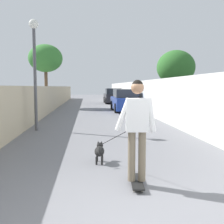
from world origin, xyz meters
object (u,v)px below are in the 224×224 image
at_px(person_skateboarder, 137,122).
at_px(car_far, 113,96).
at_px(dog, 100,151).
at_px(car_near, 125,101).
at_px(tree_left_near, 46,59).
at_px(tree_right_mid, 176,68).
at_px(skateboard, 137,181).
at_px(lamp_post, 34,55).

height_order(person_skateboarder, car_far, person_skateboarder).
distance_m(dog, car_near, 12.78).
relative_size(person_skateboarder, car_far, 0.43).
bearing_deg(tree_left_near, tree_right_mid, -124.26).
relative_size(skateboard, car_near, 0.19).
bearing_deg(lamp_post, person_skateboarder, -154.96).
distance_m(tree_right_mid, car_near, 4.28).
bearing_deg(tree_left_near, car_near, -120.81).
relative_size(car_near, car_far, 1.07).
distance_m(tree_left_near, dog, 16.94).
relative_size(tree_right_mid, skateboard, 4.86).
bearing_deg(person_skateboarder, tree_left_near, 13.37).
xyz_separation_m(car_near, car_far, (8.79, 0.00, -0.00)).
height_order(tree_right_mid, lamp_post, lamp_post).
distance_m(person_skateboarder, car_far, 22.85).
distance_m(tree_right_mid, person_skateboarder, 12.58).
height_order(car_near, car_far, same).
bearing_deg(dog, tree_right_mid, -27.22).
bearing_deg(tree_left_near, skateboard, -166.63).
xyz_separation_m(lamp_post, person_skateboarder, (-6.11, -2.86, -1.82)).
bearing_deg(person_skateboarder, car_near, -7.48).
distance_m(skateboard, dog, 1.56).
xyz_separation_m(lamp_post, car_near, (7.87, -4.69, -2.22)).
distance_m(tree_left_near, person_skateboarder, 18.28).
height_order(tree_right_mid, car_near, tree_right_mid).
relative_size(tree_left_near, car_near, 1.18).
bearing_deg(dog, skateboard, -158.12).
distance_m(tree_left_near, skateboard, 18.47).
distance_m(tree_right_mid, dog, 11.69).
relative_size(person_skateboarder, car_near, 0.40).
distance_m(person_skateboarder, dog, 1.76).
bearing_deg(skateboard, tree_left_near, 13.37).
xyz_separation_m(tree_left_near, car_near, (-3.59, -6.01, -3.26)).
bearing_deg(dog, car_far, -6.45).
distance_m(skateboard, car_far, 22.85).
height_order(tree_left_near, car_far, tree_left_near).
bearing_deg(dog, car_near, -10.89).
bearing_deg(car_near, tree_right_mid, -130.81).
bearing_deg(skateboard, tree_right_mid, -21.83).
xyz_separation_m(tree_left_near, skateboard, (-17.57, -4.18, -3.91)).
height_order(tree_right_mid, skateboard, tree_right_mid).
relative_size(dog, car_near, 0.40).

